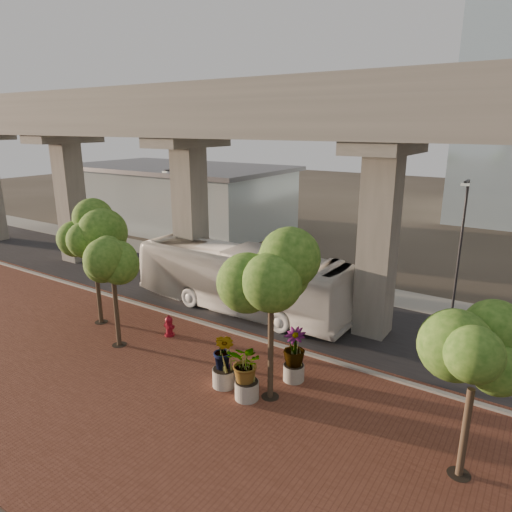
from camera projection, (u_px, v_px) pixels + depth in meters
The scene contains 18 objects.
ground at pixel (253, 320), 24.99m from camera, with size 160.00×160.00×0.00m, color #332E25.
brick_plaza at pixel (144, 386), 18.55m from camera, with size 70.00×13.00×0.06m, color brown.
asphalt_road at pixel (272, 308), 26.60m from camera, with size 90.00×8.00×0.04m, color black.
curb_strip at pixel (231, 332), 23.36m from camera, with size 70.00×0.25×0.16m, color gray.
far_sidewalk at pixel (314, 281), 31.02m from camera, with size 90.00×3.00×0.06m, color gray.
transit_viaduct at pixel (273, 182), 24.59m from camera, with size 72.00×5.60×12.40m.
station_pavilion at pixel (178, 195), 47.50m from camera, with size 23.00×13.00×6.30m.
transit_bus at pixel (240, 279), 25.89m from camera, with size 3.13×13.34×3.72m, color silver.
fire_hydrant at pixel (169, 326), 22.84m from camera, with size 0.54×0.49×1.09m.
planter_front at pixel (247, 366), 17.32m from camera, with size 2.08×2.08×2.29m.
planter_right at pixel (294, 349), 18.60m from camera, with size 2.16×2.16×2.30m.
planter_left at pixel (224, 354), 18.18m from camera, with size 2.14×2.14×2.35m.
street_tree_far_west at pixel (92, 234), 23.20m from camera, with size 3.77×3.77×6.63m.
street_tree_near_west at pixel (112, 257), 20.78m from camera, with size 3.45×3.45×6.01m.
street_tree_near_east at pixel (271, 279), 16.46m from camera, with size 3.48×3.48×6.47m.
street_tree_far_east at pixel (476, 357), 12.75m from camera, with size 3.48×3.48×5.55m.
streetlamp_west at pixel (174, 210), 33.74m from camera, with size 0.36×1.04×7.19m.
streetlamp_east at pixel (461, 241), 23.87m from camera, with size 0.38×1.10×7.58m.
Camera 1 is at (12.78, -19.19, 10.26)m, focal length 32.00 mm.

